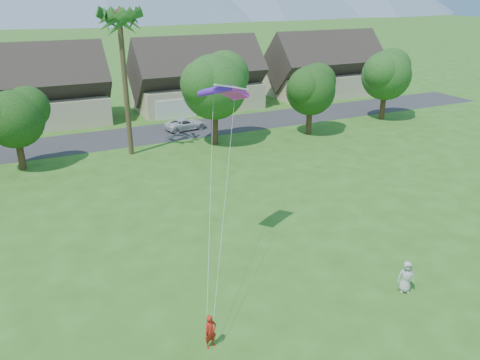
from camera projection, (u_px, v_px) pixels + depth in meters
ground at (345, 347)px, 19.24m from camera, size 500.00×500.00×0.00m
street at (138, 136)px, 47.67m from camera, size 90.00×7.00×0.01m
kite_flyer at (211, 332)px, 19.01m from camera, size 0.60×0.45×1.49m
watcher at (406, 277)px, 22.54m from camera, size 0.95×0.85×1.64m
parked_car at (185, 124)px, 49.50m from camera, size 4.65×2.64×1.23m
houses_row at (121, 87)px, 54.11m from camera, size 72.75×8.19×8.86m
tree_row at (138, 101)px, 40.30m from camera, size 62.27×6.67×8.45m
fan_palm at (119, 16)px, 37.87m from camera, size 3.00×3.00×13.80m
parafoil_kite at (224, 90)px, 23.57m from camera, size 3.24×1.56×0.50m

